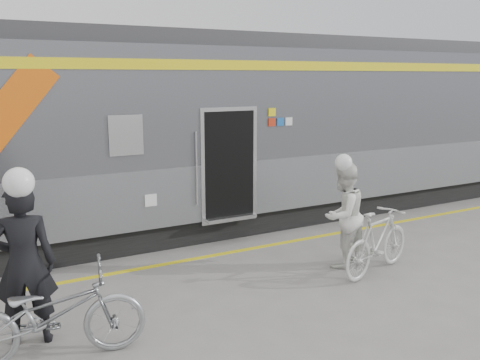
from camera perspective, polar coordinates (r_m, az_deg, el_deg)
ground at (r=7.72m, az=3.81°, el=-13.34°), size 90.00×90.00×0.00m
train at (r=10.42m, az=-15.91°, el=4.56°), size 24.00×3.17×4.10m
safety_strip at (r=9.47m, az=-3.15°, el=-8.47°), size 24.00×0.12×0.01m
man at (r=6.75m, az=-23.08°, el=-8.71°), size 0.82×0.61×2.04m
bicycle_left at (r=6.43m, az=-20.44°, el=-13.95°), size 2.23×1.12×1.12m
woman at (r=8.91m, az=11.49°, el=-3.90°), size 1.03×0.90×1.81m
bicycle_right at (r=8.81m, az=15.20°, el=-6.68°), size 1.90×1.00×1.10m
helmet_man at (r=6.45m, az=-23.92°, el=1.31°), size 0.35×0.35×0.35m
helmet_woman at (r=8.69m, az=11.77°, el=2.79°), size 0.29×0.29×0.29m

